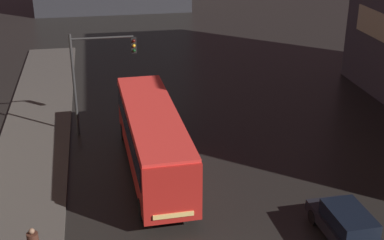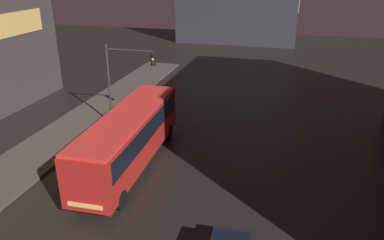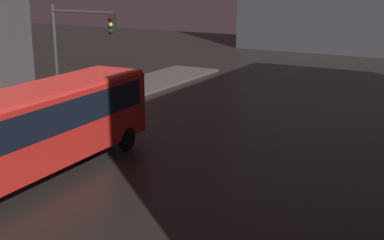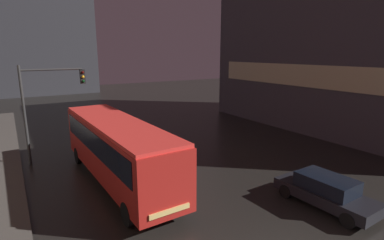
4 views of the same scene
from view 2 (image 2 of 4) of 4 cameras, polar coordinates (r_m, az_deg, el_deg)
sidewalk_left at (r=26.13m, az=-21.96°, el=-4.37°), size 4.00×48.00×0.15m
bus_near at (r=22.06m, az=-9.52°, el=-2.16°), size 2.86×11.23×3.36m
traffic_light_main at (r=26.92m, az=-10.22°, el=7.08°), size 3.72×0.35×6.09m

